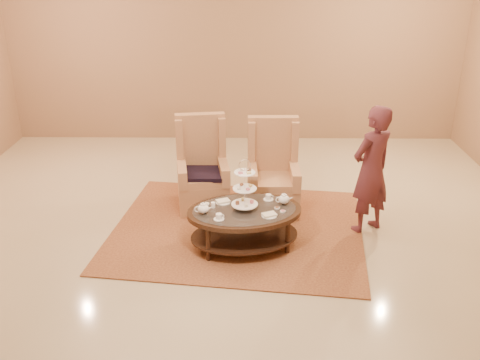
{
  "coord_description": "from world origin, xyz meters",
  "views": [
    {
      "loc": [
        0.2,
        -5.45,
        3.26
      ],
      "look_at": [
        0.13,
        0.2,
        0.8
      ],
      "focal_mm": 40.0,
      "sensor_mm": 36.0,
      "label": 1
    }
  ],
  "objects_px": {
    "tea_table": "(245,216)",
    "person": "(371,170)",
    "armchair_left": "(202,176)",
    "armchair_right": "(273,180)"
  },
  "relations": [
    {
      "from": "armchair_left",
      "to": "person",
      "type": "distance_m",
      "value": 2.25
    },
    {
      "from": "armchair_right",
      "to": "person",
      "type": "bearing_deg",
      "value": -28.73
    },
    {
      "from": "armchair_left",
      "to": "armchair_right",
      "type": "bearing_deg",
      "value": -15.04
    },
    {
      "from": "armchair_right",
      "to": "person",
      "type": "relative_size",
      "value": 0.77
    },
    {
      "from": "tea_table",
      "to": "armchair_right",
      "type": "relative_size",
      "value": 1.2
    },
    {
      "from": "tea_table",
      "to": "armchair_left",
      "type": "height_order",
      "value": "armchair_left"
    },
    {
      "from": "armchair_right",
      "to": "tea_table",
      "type": "bearing_deg",
      "value": -110.7
    },
    {
      "from": "tea_table",
      "to": "armchair_right",
      "type": "height_order",
      "value": "armchair_right"
    },
    {
      "from": "person",
      "to": "armchair_right",
      "type": "bearing_deg",
      "value": -61.87
    },
    {
      "from": "tea_table",
      "to": "person",
      "type": "relative_size",
      "value": 0.92
    }
  ]
}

